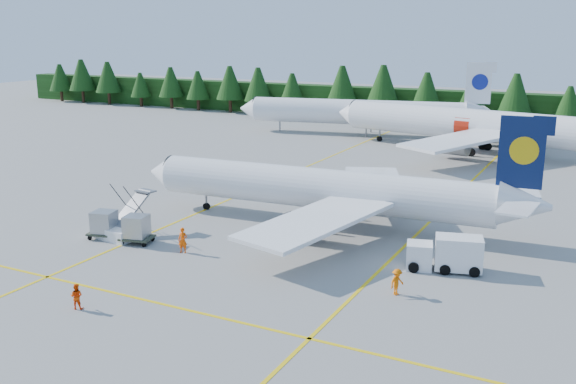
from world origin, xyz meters
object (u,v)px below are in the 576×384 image
at_px(airliner_red, 463,124).
at_px(service_truck, 445,253).
at_px(airstairs, 117,229).
at_px(airliner_navy, 313,189).

height_order(airliner_red, service_truck, airliner_red).
bearing_deg(airstairs, airliner_navy, 49.17).
bearing_deg(airstairs, airliner_red, 79.91).
relative_size(airliner_red, service_truck, 7.80).
distance_m(airliner_navy, service_truck, 14.72).
bearing_deg(airliner_navy, airstairs, -141.58).
bearing_deg(airliner_red, service_truck, -67.61).
bearing_deg(airliner_red, airliner_navy, -84.13).
xyz_separation_m(airliner_navy, airstairs, (-12.41, -11.13, -2.36)).
xyz_separation_m(airstairs, service_truck, (25.61, 4.89, 0.51)).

